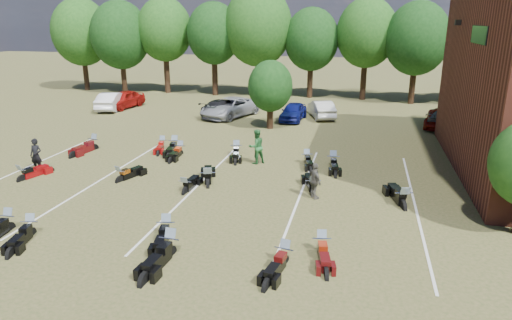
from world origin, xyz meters
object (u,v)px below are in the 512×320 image
(person_black, at_px, (36,155))
(person_green, at_px, (256,147))
(motorcycle_7, at_px, (23,181))
(car_0, at_px, (124,99))
(car_4, at_px, (293,112))
(motorcycle_14, at_px, (94,150))
(person_grey, at_px, (315,181))
(motorcycle_3, at_px, (170,256))

(person_black, relative_size, person_green, 0.92)
(person_black, distance_m, motorcycle_7, 1.66)
(car_0, relative_size, car_4, 1.12)
(car_0, xyz_separation_m, person_black, (4.42, -17.12, 0.12))
(person_black, relative_size, motorcycle_14, 0.74)
(car_0, height_order, motorcycle_7, car_0)
(person_green, xyz_separation_m, person_grey, (3.71, -4.43, -0.14))
(car_0, relative_size, person_black, 2.55)
(car_0, height_order, person_green, person_green)
(car_4, height_order, person_black, person_black)
(car_4, relative_size, person_black, 2.27)
(person_grey, height_order, motorcycle_3, person_grey)
(person_black, bearing_deg, person_green, 18.17)
(person_grey, xyz_separation_m, motorcycle_7, (-14.40, -1.01, -0.83))
(car_0, distance_m, person_black, 17.68)
(motorcycle_7, bearing_deg, car_4, -106.90)
(motorcycle_3, bearing_deg, person_green, 90.70)
(motorcycle_3, xyz_separation_m, motorcycle_7, (-10.20, 5.30, 0.00))
(car_0, bearing_deg, car_4, 3.52)
(motorcycle_14, bearing_deg, person_green, 6.84)
(person_black, bearing_deg, person_grey, -3.79)
(person_grey, relative_size, motorcycle_14, 0.68)
(car_0, bearing_deg, motorcycle_7, -66.80)
(car_0, xyz_separation_m, motorcycle_7, (4.59, -18.51, -0.77))
(person_grey, distance_m, motorcycle_3, 7.62)
(person_grey, relative_size, motorcycle_7, 0.78)
(person_green, bearing_deg, motorcycle_14, -44.89)
(car_4, bearing_deg, motorcycle_3, -88.24)
(person_black, xyz_separation_m, person_green, (10.86, 4.05, 0.08))
(person_black, xyz_separation_m, motorcycle_14, (0.51, 4.42, -0.89))
(car_0, height_order, car_4, car_0)
(car_4, bearing_deg, person_grey, -74.11)
(motorcycle_14, bearing_deg, person_black, -87.73)
(person_green, height_order, motorcycle_14, person_green)
(car_0, distance_m, car_4, 15.63)
(person_black, relative_size, motorcycle_7, 0.84)
(car_4, xyz_separation_m, motorcycle_14, (-10.62, -11.14, -0.69))
(person_green, xyz_separation_m, motorcycle_7, (-10.69, -5.44, -0.97))
(motorcycle_14, bearing_deg, car_0, 120.09)
(car_4, height_order, motorcycle_3, car_4)
(motorcycle_3, bearing_deg, car_0, 125.15)
(person_grey, bearing_deg, person_black, 53.98)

